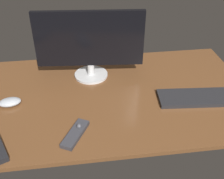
% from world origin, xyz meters
% --- Properties ---
extents(desk, '(1.40, 0.84, 0.02)m').
position_xyz_m(desk, '(0.00, 0.00, 0.01)').
color(desk, brown).
rests_on(desk, ground).
extents(monitor, '(0.57, 0.19, 0.38)m').
position_xyz_m(monitor, '(-0.11, 0.19, 0.22)').
color(monitor, '#B8B8B8').
rests_on(monitor, desk).
extents(keyboard, '(0.45, 0.18, 0.02)m').
position_xyz_m(keyboard, '(0.42, -0.10, 0.03)').
color(keyboard, black).
rests_on(keyboard, desk).
extents(computer_mouse, '(0.11, 0.08, 0.03)m').
position_xyz_m(computer_mouse, '(-0.52, -0.02, 0.04)').
color(computer_mouse, '#999EA5').
rests_on(computer_mouse, desk).
extents(media_remote, '(0.13, 0.18, 0.03)m').
position_xyz_m(media_remote, '(-0.22, -0.28, 0.03)').
color(media_remote, '#2D2D33').
rests_on(media_remote, desk).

